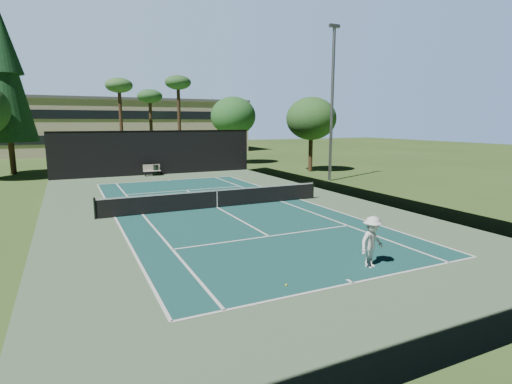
% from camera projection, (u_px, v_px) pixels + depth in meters
% --- Properties ---
extents(ground, '(160.00, 160.00, 0.00)m').
position_uv_depth(ground, '(217.00, 208.00, 22.49)').
color(ground, '#365821').
rests_on(ground, ground).
extents(apron_slab, '(18.00, 32.00, 0.01)m').
position_uv_depth(apron_slab, '(217.00, 208.00, 22.49)').
color(apron_slab, '#587753').
rests_on(apron_slab, ground).
extents(court_surface, '(10.97, 23.77, 0.01)m').
position_uv_depth(court_surface, '(217.00, 207.00, 22.49)').
color(court_surface, '#184F4B').
rests_on(court_surface, ground).
extents(court_lines, '(11.07, 23.87, 0.01)m').
position_uv_depth(court_lines, '(217.00, 207.00, 22.49)').
color(court_lines, white).
rests_on(court_lines, ground).
extents(tennis_net, '(12.90, 0.10, 1.10)m').
position_uv_depth(tennis_net, '(217.00, 198.00, 22.40)').
color(tennis_net, black).
rests_on(tennis_net, ground).
extents(fence, '(18.04, 32.05, 4.03)m').
position_uv_depth(fence, '(216.00, 172.00, 22.20)').
color(fence, black).
rests_on(fence, ground).
extents(player, '(1.25, 0.93, 1.73)m').
position_uv_depth(player, '(372.00, 242.00, 13.12)').
color(player, white).
rests_on(player, ground).
extents(tennis_ball_a, '(0.08, 0.08, 0.08)m').
position_uv_depth(tennis_ball_a, '(286.00, 285.00, 11.72)').
color(tennis_ball_a, '#D2E032').
rests_on(tennis_ball_a, ground).
extents(tennis_ball_b, '(0.07, 0.07, 0.07)m').
position_uv_depth(tennis_ball_b, '(160.00, 203.00, 23.61)').
color(tennis_ball_b, '#C6E032').
rests_on(tennis_ball_b, ground).
extents(tennis_ball_c, '(0.07, 0.07, 0.07)m').
position_uv_depth(tennis_ball_c, '(180.00, 199.00, 24.74)').
color(tennis_ball_c, '#D5F237').
rests_on(tennis_ball_c, ground).
extents(tennis_ball_d, '(0.07, 0.07, 0.07)m').
position_uv_depth(tennis_ball_d, '(94.00, 203.00, 23.68)').
color(tennis_ball_d, '#DBEA35').
rests_on(tennis_ball_d, ground).
extents(park_bench, '(1.50, 0.45, 1.02)m').
position_uv_depth(park_bench, '(152.00, 170.00, 35.77)').
color(park_bench, beige).
rests_on(park_bench, ground).
extents(trash_bin, '(0.56, 0.56, 0.95)m').
position_uv_depth(trash_bin, '(155.00, 170.00, 36.13)').
color(trash_bin, black).
rests_on(trash_bin, ground).
extents(pine_tree, '(4.80, 4.80, 15.00)m').
position_uv_depth(pine_tree, '(3.00, 67.00, 35.35)').
color(pine_tree, '#4D3321').
rests_on(pine_tree, ground).
extents(palm_a, '(2.80, 2.80, 9.32)m').
position_uv_depth(palm_a, '(119.00, 89.00, 41.59)').
color(palm_a, '#462E1E').
rests_on(palm_a, ground).
extents(palm_b, '(2.80, 2.80, 8.42)m').
position_uv_depth(palm_b, '(150.00, 99.00, 44.99)').
color(palm_b, '#402D1B').
rests_on(palm_b, ground).
extents(palm_c, '(2.80, 2.80, 9.77)m').
position_uv_depth(palm_c, '(178.00, 86.00, 43.16)').
color(palm_c, '#402C1B').
rests_on(palm_c, ground).
extents(decid_tree_a, '(5.12, 5.12, 7.62)m').
position_uv_depth(decid_tree_a, '(233.00, 116.00, 45.36)').
color(decid_tree_a, '#432C1C').
rests_on(decid_tree_a, ground).
extents(decid_tree_b, '(4.80, 4.80, 7.14)m').
position_uv_depth(decid_tree_b, '(311.00, 119.00, 38.21)').
color(decid_tree_b, '#4B3420').
rests_on(decid_tree_b, ground).
extents(campus_building, '(40.50, 12.50, 8.30)m').
position_uv_depth(campus_building, '(117.00, 126.00, 62.68)').
color(campus_building, '#BBB091').
rests_on(campus_building, ground).
extents(light_pole, '(0.90, 0.25, 12.22)m').
position_uv_depth(light_pole, '(332.00, 101.00, 31.79)').
color(light_pole, '#94979C').
rests_on(light_pole, ground).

